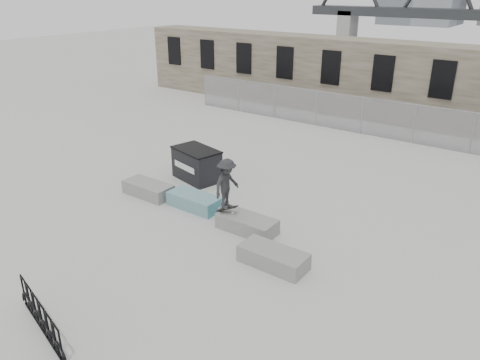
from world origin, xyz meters
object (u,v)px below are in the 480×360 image
at_px(planter_center_left, 194,201).
at_px(planter_offset, 273,257).
at_px(planter_far_left, 148,189).
at_px(bike_rack, 41,317).
at_px(skateboarder, 227,184).
at_px(dumpster, 197,164).
at_px(planter_center_right, 247,223).

xyz_separation_m(planter_center_left, planter_offset, (4.35, -1.52, 0.00)).
height_order(planter_far_left, planter_offset, same).
relative_size(bike_rack, skateboarder, 1.60).
xyz_separation_m(planter_far_left, planter_offset, (6.49, -1.28, 0.00)).
bearing_deg(dumpster, planter_far_left, -87.48).
height_order(planter_center_right, skateboarder, skateboarder).
distance_m(planter_center_left, skateboarder, 2.27).
xyz_separation_m(dumpster, skateboarder, (3.53, -2.52, 0.88)).
distance_m(planter_center_left, planter_center_right, 2.57).
xyz_separation_m(planter_center_left, bike_rack, (1.52, -7.08, 0.16)).
distance_m(planter_far_left, dumpster, 2.40).
distance_m(planter_far_left, planter_center_right, 4.70).
distance_m(bike_rack, skateboarder, 6.75).
xyz_separation_m(planter_center_right, skateboarder, (-0.72, -0.14, 1.27)).
bearing_deg(dumpster, skateboarder, -21.90).
relative_size(planter_far_left, planter_center_right, 1.00).
relative_size(planter_center_right, skateboarder, 1.05).
bearing_deg(dumpster, planter_center_left, -37.32).
bearing_deg(bike_rack, skateboarder, 87.28).
bearing_deg(planter_center_left, planter_far_left, -173.73).
relative_size(planter_center_right, dumpster, 0.89).
bearing_deg(dumpster, planter_offset, -17.21).
bearing_deg(dumpster, bike_rack, -57.05).
bearing_deg(planter_center_right, planter_far_left, 179.28).
relative_size(planter_center_left, skateboarder, 1.05).
bearing_deg(planter_far_left, planter_center_right, -0.72).
bearing_deg(planter_center_right, planter_center_left, 173.39).
distance_m(dumpster, skateboarder, 4.42).
distance_m(planter_offset, skateboarder, 3.02).
relative_size(planter_far_left, skateboarder, 1.05).
relative_size(dumpster, bike_rack, 0.74).
bearing_deg(planter_offset, bike_rack, -116.95).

